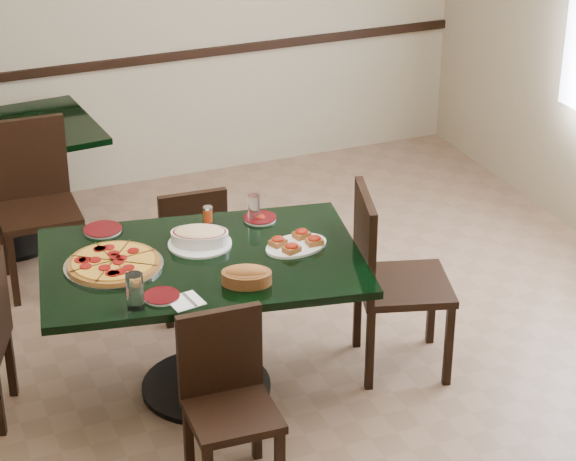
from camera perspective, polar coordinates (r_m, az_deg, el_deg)
name	(u,v)px	position (r m, az deg, el deg)	size (l,w,h in m)	color
floor	(270,384)	(5.82, -0.94, -7.81)	(5.50, 5.50, 0.00)	brown
room_shell	(320,49)	(7.12, 1.63, 9.22)	(5.50, 5.50, 5.50)	white
main_table	(203,291)	(5.50, -4.36, -3.11)	(1.69, 1.24, 0.75)	black
chair_far	(190,245)	(6.22, -4.99, -0.75)	(0.39, 0.39, 0.80)	black
chair_near	(227,393)	(4.96, -3.11, -8.24)	(0.40, 0.40, 0.82)	black
chair_right	(386,272)	(5.70, 5.02, -2.10)	(0.58, 0.58, 0.99)	black
back_chair_near	(34,194)	(6.72, -12.78, 1.83)	(0.47, 0.47, 0.98)	black
pepperoni_pizza	(114,263)	(5.38, -8.85, -1.66)	(0.47, 0.47, 0.04)	#BCBCC3
lasagna_casserole	(200,236)	(5.53, -4.51, -0.31)	(0.33, 0.32, 0.09)	silver
bread_basket	(247,276)	(5.17, -2.12, -2.31)	(0.28, 0.24, 0.10)	brown
bruschetta_platter	(296,243)	(5.50, 0.42, -0.63)	(0.37, 0.29, 0.05)	silver
side_plate_near	(162,296)	(5.10, -6.43, -3.34)	(0.17, 0.17, 0.02)	silver
side_plate_far_r	(260,218)	(5.78, -1.44, 0.64)	(0.17, 0.17, 0.03)	silver
side_plate_far_l	(103,230)	(5.74, -9.39, 0.04)	(0.19, 0.19, 0.02)	silver
napkin_setting	(186,301)	(5.06, -5.22, -3.59)	(0.16, 0.16, 0.01)	white
water_glass_a	(254,207)	(5.76, -1.74, 1.18)	(0.06, 0.06, 0.14)	silver
water_glass_b	(135,291)	(5.00, -7.79, -3.07)	(0.08, 0.08, 0.17)	silver
pepper_shaker	(208,214)	(5.76, -4.10, 0.84)	(0.05, 0.05, 0.08)	#BA3C13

